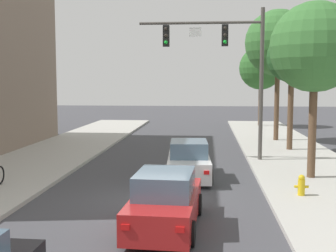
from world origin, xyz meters
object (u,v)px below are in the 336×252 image
(car_following_red, at_px, (165,202))
(fire_hydrant, at_px, (301,185))
(street_tree_farthest, at_px, (261,68))
(street_tree_nearest, at_px, (315,48))
(street_tree_third, at_px, (278,43))
(car_lead_white, at_px, (189,161))
(traffic_signal_mast, at_px, (227,56))
(street_tree_second, at_px, (292,58))

(car_following_red, height_order, fire_hydrant, car_following_red)
(car_following_red, height_order, street_tree_farthest, street_tree_farthest)
(car_following_red, height_order, street_tree_nearest, street_tree_nearest)
(street_tree_third, height_order, street_tree_farthest, street_tree_third)
(street_tree_third, relative_size, street_tree_farthest, 1.22)
(car_lead_white, bearing_deg, car_following_red, -93.36)
(traffic_signal_mast, height_order, fire_hydrant, traffic_signal_mast)
(traffic_signal_mast, bearing_deg, car_lead_white, -112.86)
(street_tree_nearest, relative_size, street_tree_farthest, 1.00)
(traffic_signal_mast, xyz_separation_m, street_tree_nearest, (3.32, -4.01, 0.07))
(street_tree_third, bearing_deg, traffic_signal_mast, -115.59)
(street_tree_nearest, height_order, street_tree_farthest, street_tree_nearest)
(car_lead_white, height_order, street_tree_farthest, street_tree_farthest)
(street_tree_nearest, distance_m, street_tree_second, 7.55)
(car_lead_white, distance_m, street_tree_farthest, 22.91)
(traffic_signal_mast, xyz_separation_m, car_following_red, (-2.06, -10.33, -4.60))
(car_lead_white, xyz_separation_m, street_tree_second, (5.51, 7.53, 4.65))
(street_tree_second, distance_m, street_tree_farthest, 14.25)
(car_lead_white, relative_size, street_tree_nearest, 0.61)
(car_following_red, relative_size, street_tree_third, 0.50)
(car_lead_white, xyz_separation_m, street_tree_third, (5.37, 11.68, 5.86))
(traffic_signal_mast, relative_size, fire_hydrant, 10.42)
(car_lead_white, xyz_separation_m, street_tree_farthest, (5.46, 21.78, 4.54))
(street_tree_second, bearing_deg, street_tree_farthest, 90.18)
(traffic_signal_mast, height_order, street_tree_third, street_tree_third)
(car_following_red, relative_size, street_tree_farthest, 0.61)
(car_lead_white, height_order, street_tree_second, street_tree_second)
(traffic_signal_mast, xyz_separation_m, fire_hydrant, (2.31, -7.00, -4.82))
(street_tree_third, bearing_deg, fire_hydrant, -95.31)
(street_tree_farthest, bearing_deg, street_tree_third, -90.55)
(car_lead_white, distance_m, fire_hydrant, 5.00)
(car_following_red, distance_m, street_tree_nearest, 9.52)
(street_tree_second, bearing_deg, car_lead_white, -126.18)
(fire_hydrant, bearing_deg, street_tree_nearest, 71.45)
(car_lead_white, xyz_separation_m, street_tree_nearest, (5.00, -0.00, 4.67))
(street_tree_third, bearing_deg, car_following_red, -107.67)
(car_lead_white, bearing_deg, street_tree_second, 53.82)
(traffic_signal_mast, relative_size, street_tree_second, 1.12)
(car_lead_white, height_order, street_tree_third, street_tree_third)
(street_tree_nearest, xyz_separation_m, street_tree_third, (0.36, 11.69, 1.19))
(street_tree_nearest, height_order, street_tree_second, street_tree_nearest)
(traffic_signal_mast, distance_m, street_tree_farthest, 18.17)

